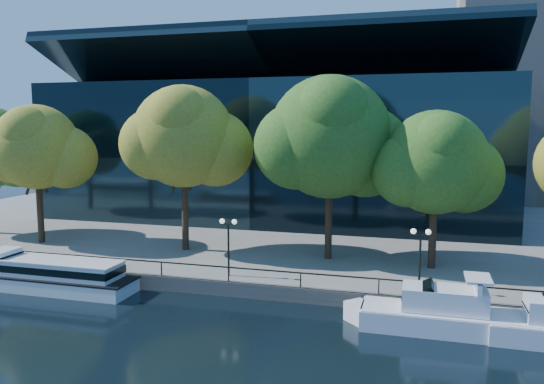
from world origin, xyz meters
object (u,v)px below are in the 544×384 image
(cruiser_near, at_px, (445,314))
(tree_2, at_px, (185,139))
(tour_boat, at_px, (45,274))
(tree_3, at_px, (332,140))
(lamp_1, at_px, (228,234))
(lamp_2, at_px, (420,245))
(tree_4, at_px, (438,165))
(tree_1, at_px, (38,149))

(cruiser_near, height_order, tree_2, tree_2)
(tour_boat, relative_size, tree_3, 0.97)
(cruiser_near, bearing_deg, tree_3, 128.16)
(tour_boat, xyz_separation_m, lamp_1, (12.48, 3.47, 2.86))
(cruiser_near, height_order, tree_3, tree_3)
(tree_2, relative_size, lamp_2, 3.42)
(tree_2, xyz_separation_m, lamp_2, (18.93, -6.31, -6.38))
(tree_2, xyz_separation_m, tree_4, (19.95, -0.36, -1.71))
(tree_2, bearing_deg, tour_boat, -123.26)
(tour_boat, relative_size, cruiser_near, 1.24)
(cruiser_near, relative_size, lamp_1, 2.78)
(tour_boat, height_order, tree_4, tree_4)
(tree_2, distance_m, lamp_2, 20.95)
(cruiser_near, bearing_deg, lamp_1, 164.94)
(tree_1, distance_m, lamp_1, 21.20)
(tree_3, relative_size, lamp_1, 3.55)
(cruiser_near, xyz_separation_m, tree_1, (-34.07, 9.22, 8.37))
(tree_1, distance_m, lamp_2, 33.52)
(cruiser_near, distance_m, lamp_2, 5.06)
(tree_4, bearing_deg, lamp_2, -99.66)
(tour_boat, distance_m, tree_1, 14.13)
(tree_3, bearing_deg, lamp_2, -44.21)
(tree_4, xyz_separation_m, lamp_2, (-1.01, -5.95, -4.66))
(cruiser_near, height_order, tree_1, tree_1)
(tree_1, xyz_separation_m, lamp_2, (32.64, -5.37, -5.40))
(tree_1, height_order, lamp_1, tree_1)
(tree_1, bearing_deg, tree_4, 0.98)
(tour_boat, bearing_deg, tree_3, 28.45)
(tour_boat, xyz_separation_m, tree_4, (26.36, 9.41, 7.52))
(lamp_2, bearing_deg, tree_4, 80.34)
(tree_1, xyz_separation_m, tree_3, (25.87, 1.22, 0.98))
(lamp_2, bearing_deg, tour_boat, -172.21)
(cruiser_near, height_order, lamp_2, lamp_2)
(tree_1, relative_size, tree_2, 0.89)
(tree_4, bearing_deg, tree_3, 175.25)
(lamp_1, xyz_separation_m, lamp_2, (12.86, 0.00, 0.00))
(lamp_1, bearing_deg, lamp_2, 0.00)
(lamp_1, bearing_deg, cruiser_near, -15.06)
(tour_boat, height_order, tree_3, tree_3)
(cruiser_near, xyz_separation_m, tree_2, (-20.36, 10.15, 9.35))
(lamp_1, distance_m, lamp_2, 12.86)
(cruiser_near, bearing_deg, tour_boat, 179.19)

